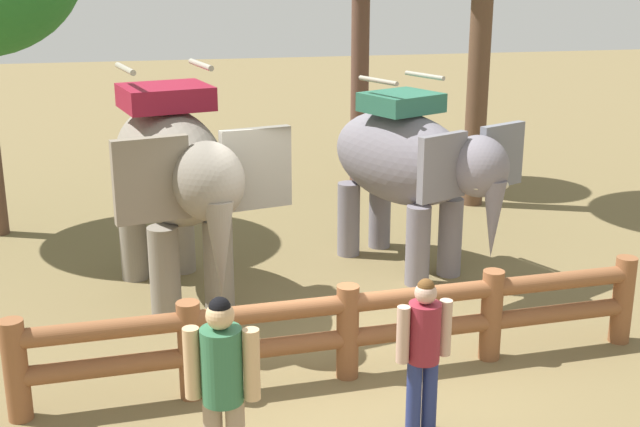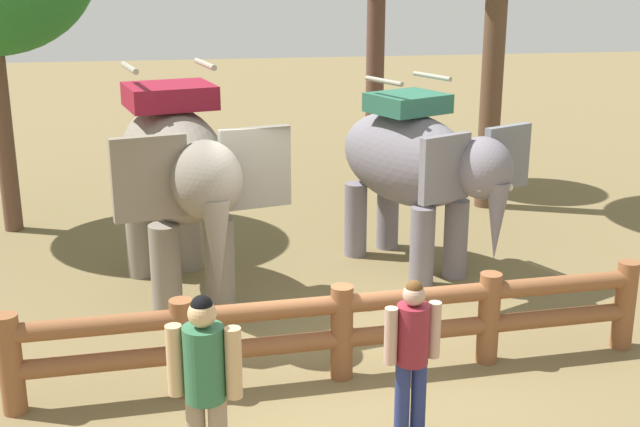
% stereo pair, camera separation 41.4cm
% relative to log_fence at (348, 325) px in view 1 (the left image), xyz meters
% --- Properties ---
extents(ground_plane, '(60.00, 60.00, 0.00)m').
position_rel_log_fence_xyz_m(ground_plane, '(0.00, 0.03, -0.60)').
color(ground_plane, brown).
extents(log_fence, '(6.93, 0.67, 1.05)m').
position_rel_log_fence_xyz_m(log_fence, '(0.00, 0.00, 0.00)').
color(log_fence, brown).
rests_on(log_fence, ground).
extents(elephant_near_left, '(2.31, 3.68, 3.08)m').
position_rel_log_fence_xyz_m(elephant_near_left, '(-1.68, 2.47, 1.13)').
color(elephant_near_left, gray).
rests_on(elephant_near_left, ground).
extents(elephant_center, '(2.50, 3.28, 2.78)m').
position_rel_log_fence_xyz_m(elephant_center, '(1.61, 3.06, 0.96)').
color(elephant_center, slate).
rests_on(elephant_center, ground).
extents(tourist_woman_in_black, '(0.55, 0.35, 1.57)m').
position_rel_log_fence_xyz_m(tourist_woman_in_black, '(0.43, -1.22, 0.30)').
color(tourist_woman_in_black, navy).
rests_on(tourist_woman_in_black, ground).
extents(tourist_man_in_blue, '(0.61, 0.42, 1.77)m').
position_rel_log_fence_xyz_m(tourist_man_in_blue, '(-1.47, -1.77, 0.42)').
color(tourist_man_in_blue, gray).
rests_on(tourist_man_in_blue, ground).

